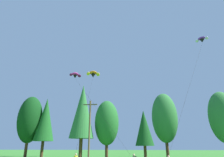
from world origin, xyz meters
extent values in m
cylinder|color=#472D19|center=(-22.47, 46.07, 1.69)|extent=(0.63, 0.63, 3.38)
ellipsoid|color=#0F3D14|center=(-22.47, 46.07, 8.19)|extent=(5.44, 5.44, 10.59)
cylinder|color=#472D19|center=(-18.80, 46.13, 1.68)|extent=(0.63, 0.63, 3.37)
cone|color=#19561E|center=(-18.80, 46.13, 8.16)|extent=(4.45, 4.45, 9.59)
cylinder|color=#472D19|center=(-8.93, 40.94, 1.87)|extent=(0.67, 0.67, 3.75)
cone|color=#2D7033|center=(-8.93, 40.94, 9.08)|extent=(4.77, 4.77, 10.67)
cylinder|color=#472D19|center=(-4.23, 43.06, 1.43)|extent=(0.58, 0.58, 2.87)
ellipsoid|color=#236628|center=(-4.23, 43.06, 6.95)|extent=(4.89, 4.89, 8.97)
cylinder|color=#472D19|center=(3.26, 42.34, 1.19)|extent=(0.54, 0.54, 2.39)
cone|color=#144719|center=(3.26, 42.34, 5.78)|extent=(3.62, 3.62, 6.79)
cylinder|color=#472D19|center=(8.09, 46.43, 1.70)|extent=(0.63, 0.63, 3.40)
ellipsoid|color=#2D7033|center=(8.09, 46.43, 8.24)|extent=(5.46, 5.46, 10.65)
ellipsoid|color=#2D7033|center=(18.84, 43.25, 7.84)|extent=(5.28, 5.28, 10.13)
cylinder|color=brown|center=(-5.56, 32.42, 4.58)|extent=(0.26, 0.26, 9.16)
cube|color=brown|center=(-5.56, 32.42, 8.56)|extent=(2.20, 0.14, 0.14)
sphere|color=tan|center=(-5.13, 24.01, 1.58)|extent=(0.22, 0.22, 0.22)
sphere|color=tan|center=(0.88, 23.56, 1.58)|extent=(0.22, 0.22, 0.22)
sphere|color=tan|center=(3.71, 20.38, 1.58)|extent=(0.22, 0.22, 0.22)
ellipsoid|color=orange|center=(-7.20, 42.00, 17.57)|extent=(1.96, 1.62, 0.97)
ellipsoid|color=yellow|center=(-6.20, 42.32, 17.28)|extent=(1.19, 1.17, 1.09)
ellipsoid|color=yellow|center=(-8.21, 41.67, 17.28)|extent=(0.99, 1.20, 1.09)
cone|color=black|center=(-7.23, 42.10, 16.92)|extent=(1.19, 1.19, 0.81)
cylinder|color=black|center=(-6.27, 33.08, 8.85)|extent=(1.94, 18.04, 15.34)
ellipsoid|color=#D12893|center=(-9.94, 37.80, 15.82)|extent=(1.59, 1.45, 0.75)
ellipsoid|color=#66144C|center=(-9.23, 38.25, 15.58)|extent=(0.93, 0.94, 0.85)
ellipsoid|color=#66144C|center=(-10.65, 37.35, 15.58)|extent=(0.89, 0.96, 0.85)
cone|color=black|center=(-9.99, 37.87, 15.30)|extent=(1.04, 1.04, 0.65)
cylinder|color=black|center=(-4.73, 30.70, 8.30)|extent=(10.53, 14.34, 13.36)
ellipsoid|color=purple|center=(12.42, 31.18, 18.70)|extent=(1.35, 1.23, 0.56)
ellipsoid|color=silver|center=(13.02, 30.79, 18.50)|extent=(0.78, 0.79, 0.67)
ellipsoid|color=silver|center=(11.81, 31.57, 18.50)|extent=(0.79, 0.81, 0.67)
cone|color=black|center=(12.45, 31.24, 18.26)|extent=(0.89, 0.89, 0.55)
cylinder|color=black|center=(8.00, 25.84, 9.59)|extent=(8.93, 10.80, 16.80)
camera|label=1|loc=(0.67, 2.75, 2.48)|focal=31.08mm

